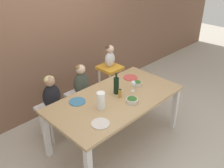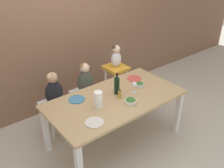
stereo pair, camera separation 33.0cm
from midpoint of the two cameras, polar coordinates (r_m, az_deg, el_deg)
ground_plane at (r=3.78m, az=3.26°, el=-12.71°), size 14.00×14.00×0.00m
wall_back at (r=4.11m, az=-9.07°, el=12.10°), size 10.00×0.06×2.70m
dining_table at (r=3.39m, az=3.56°, el=-4.45°), size 1.84×0.97×0.73m
chair_far_left at (r=3.78m, az=-10.24°, el=-5.48°), size 0.40×0.43×0.48m
chair_far_center at (r=4.01m, az=-3.54°, el=-2.86°), size 0.40×0.43×0.48m
chair_right_highchair at (r=4.25m, az=3.14°, el=1.97°), size 0.34×0.37×0.75m
person_child_left at (r=3.62m, az=-10.67°, el=-1.32°), size 0.27×0.19×0.50m
person_child_center at (r=3.86m, az=-3.69°, el=1.15°), size 0.27×0.19×0.50m
person_baby_right at (r=4.10m, az=3.26°, el=6.53°), size 0.19×0.14×0.38m
wine_bottle at (r=3.38m, az=3.90°, el=-0.41°), size 0.07×0.07×0.31m
paper_towel_roll at (r=3.08m, az=-0.10°, el=-3.73°), size 0.11×0.11×0.22m
wine_glass_near at (r=3.44m, az=7.86°, el=-0.27°), size 0.07×0.07×0.16m
salad_bowl_large at (r=3.22m, az=7.20°, el=-4.00°), size 0.15×0.15×0.08m
salad_bowl_small at (r=3.62m, az=8.95°, el=-0.25°), size 0.12×0.12×0.08m
dinner_plate_front_left at (r=2.88m, az=-0.75°, el=-8.91°), size 0.22×0.22×0.01m
dinner_plate_back_left at (r=3.31m, az=-5.27°, el=-3.61°), size 0.22×0.22×0.01m
dinner_plate_back_right at (r=3.84m, az=7.57°, el=1.16°), size 0.22×0.22×0.01m
condiment_bottle_hot_sauce at (r=3.31m, az=4.60°, el=-2.28°), size 0.04×0.04×0.14m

